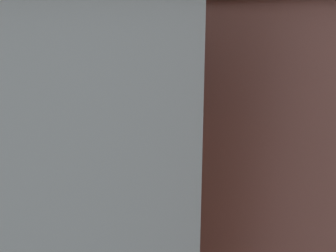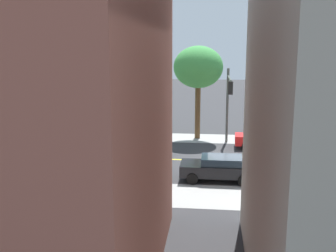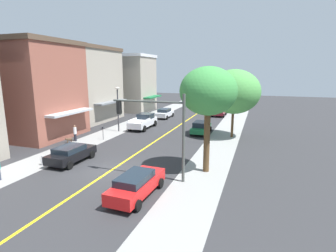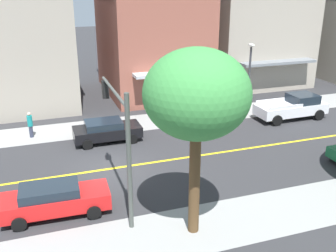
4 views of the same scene
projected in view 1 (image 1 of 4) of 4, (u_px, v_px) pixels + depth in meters
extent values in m
plane|color=#2D2D30|center=(201.00, 153.00, 29.53)|extent=(140.00, 140.00, 0.00)
cube|color=gray|center=(266.00, 188.00, 23.83)|extent=(3.42, 126.00, 0.01)
cube|color=gray|center=(157.00, 129.00, 35.23)|extent=(3.42, 126.00, 0.01)
cube|color=yellow|center=(201.00, 153.00, 29.53)|extent=(0.20, 126.00, 0.00)
cube|color=#935142|center=(285.00, 180.00, 12.36)|extent=(10.58, 8.33, 10.23)
cube|color=#B7BABF|center=(182.00, 177.00, 17.94)|extent=(1.26, 6.33, 0.24)
cylinder|color=brown|center=(132.00, 106.00, 33.62)|extent=(0.45, 0.45, 4.49)
ellipsoid|color=#3D8E42|center=(131.00, 59.00, 32.56)|extent=(4.09, 4.09, 3.48)
cylinder|color=silver|center=(264.00, 175.00, 24.94)|extent=(0.24, 0.24, 0.67)
sphere|color=#B2B2B7|center=(265.00, 168.00, 24.82)|extent=(0.22, 0.22, 0.22)
cylinder|color=#B2B2B7|center=(266.00, 175.00, 24.79)|extent=(0.10, 0.10, 0.10)
cylinder|color=#B2B2B7|center=(262.00, 173.00, 25.07)|extent=(0.10, 0.10, 0.10)
cylinder|color=#4C4C51|center=(133.00, 201.00, 20.96)|extent=(0.07, 0.07, 1.19)
cube|color=#2D2D33|center=(132.00, 188.00, 20.75)|extent=(0.12, 0.18, 0.26)
cylinder|color=#474C47|center=(165.00, 97.00, 33.61)|extent=(0.20, 0.20, 5.98)
cylinder|color=#474C47|center=(181.00, 71.00, 30.78)|extent=(5.14, 0.14, 0.14)
cube|color=black|center=(197.00, 83.00, 29.10)|extent=(0.26, 0.32, 0.90)
sphere|color=red|center=(197.00, 78.00, 29.01)|extent=(0.20, 0.20, 0.20)
sphere|color=yellow|center=(197.00, 83.00, 29.10)|extent=(0.20, 0.20, 0.20)
sphere|color=green|center=(197.00, 87.00, 29.18)|extent=(0.20, 0.20, 0.20)
cylinder|color=#38383D|center=(46.00, 185.00, 18.03)|extent=(0.16, 0.16, 5.22)
ellipsoid|color=silver|center=(41.00, 124.00, 17.26)|extent=(0.70, 0.36, 0.24)
cube|color=red|center=(209.00, 125.00, 33.92)|extent=(1.90, 4.82, 0.72)
cube|color=#19232D|center=(211.00, 118.00, 33.86)|extent=(1.60, 2.63, 0.43)
cylinder|color=black|center=(197.00, 135.00, 32.61)|extent=(0.25, 0.65, 0.64)
cylinder|color=black|center=(187.00, 129.00, 34.08)|extent=(0.25, 0.65, 0.64)
cylinder|color=black|center=(230.00, 130.00, 33.96)|extent=(0.25, 0.65, 0.64)
cylinder|color=black|center=(219.00, 125.00, 35.43)|extent=(0.25, 0.65, 0.64)
cylinder|color=black|center=(3.00, 168.00, 26.02)|extent=(0.23, 0.64, 0.64)
cube|color=black|center=(229.00, 165.00, 25.64)|extent=(1.92, 4.35, 0.67)
cube|color=#19232D|center=(232.00, 156.00, 25.58)|extent=(1.68, 2.35, 0.43)
cylinder|color=black|center=(218.00, 179.00, 24.27)|extent=(0.22, 0.64, 0.64)
cylinder|color=black|center=(201.00, 169.00, 25.87)|extent=(0.22, 0.64, 0.64)
cylinder|color=black|center=(257.00, 171.00, 25.59)|extent=(0.22, 0.64, 0.64)
cylinder|color=black|center=(238.00, 161.00, 27.19)|extent=(0.22, 0.64, 0.64)
cube|color=silver|center=(11.00, 208.00, 18.83)|extent=(0.14, 2.83, 0.24)
cube|color=silver|center=(4.00, 193.00, 20.35)|extent=(0.14, 2.83, 0.24)
cylinder|color=black|center=(30.00, 222.00, 19.37)|extent=(0.29, 0.80, 0.80)
cylinder|color=black|center=(22.00, 205.00, 21.02)|extent=(0.29, 0.80, 0.80)
cylinder|color=#33384C|center=(312.00, 167.00, 25.95)|extent=(0.25, 0.25, 0.80)
cylinder|color=teal|center=(313.00, 155.00, 25.74)|extent=(0.34, 0.34, 0.73)
sphere|color=beige|center=(314.00, 148.00, 25.60)|extent=(0.23, 0.23, 0.23)
cylinder|color=black|center=(184.00, 219.00, 19.63)|extent=(0.26, 0.26, 0.79)
cylinder|color=silver|center=(184.00, 205.00, 19.42)|extent=(0.34, 0.34, 0.72)
sphere|color=#936B4C|center=(184.00, 195.00, 19.28)|extent=(0.22, 0.22, 0.22)
ellipsoid|color=#4C3828|center=(199.00, 217.00, 19.86)|extent=(0.57, 0.65, 0.27)
sphere|color=#4C3828|center=(206.00, 216.00, 19.80)|extent=(0.21, 0.21, 0.21)
cylinder|color=#4C3828|center=(203.00, 222.00, 19.91)|extent=(0.09, 0.09, 0.24)
cylinder|color=#4C3828|center=(194.00, 222.00, 19.95)|extent=(0.09, 0.09, 0.24)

